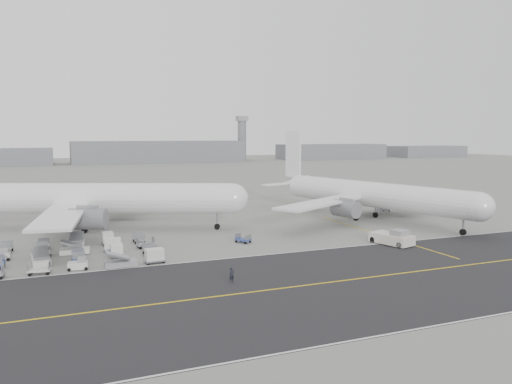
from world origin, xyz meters
name	(u,v)px	position (x,y,z in m)	size (l,w,h in m)	color
ground	(229,255)	(0.00, 0.00, 0.00)	(700.00, 700.00, 0.00)	gray
taxiway	(316,284)	(5.02, -17.98, 0.01)	(220.00, 59.00, 0.03)	#262528
horizon_buildings	(144,163)	(30.00, 260.00, 0.00)	(520.00, 28.00, 28.00)	slate
control_tower	(242,137)	(100.00, 265.00, 16.25)	(7.00, 7.00, 31.25)	slate
airliner_a	(92,198)	(-17.41, 28.78, 5.90)	(56.48, 55.34, 20.49)	white
airliner_b	(367,194)	(37.47, 19.02, 5.41)	(51.86, 52.96, 18.76)	white
pushback_tug	(393,238)	(27.13, -3.35, 1.07)	(5.04, 9.25, 2.61)	beige
jet_bridge	(363,197)	(41.05, 25.83, 3.86)	(14.85, 5.26, 5.54)	gray
gse_cluster	(78,257)	(-21.02, 6.57, 0.00)	(28.32, 22.41, 2.11)	#9C9CA1
stray_dolly	(243,243)	(4.95, 7.04, 0.00)	(1.51, 2.45, 1.51)	silver
ground_crew_a	(232,275)	(-4.20, -13.59, 0.96)	(0.70, 0.46, 1.92)	black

